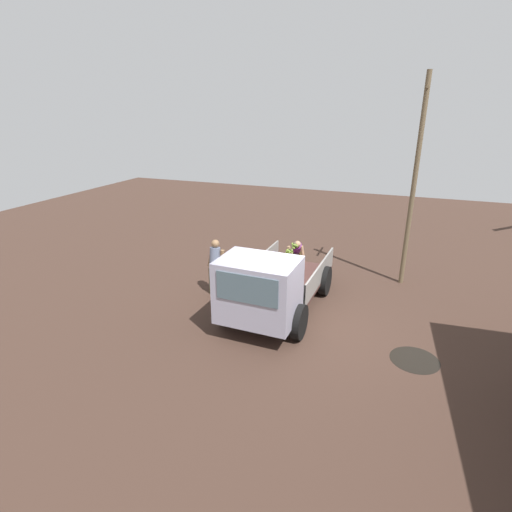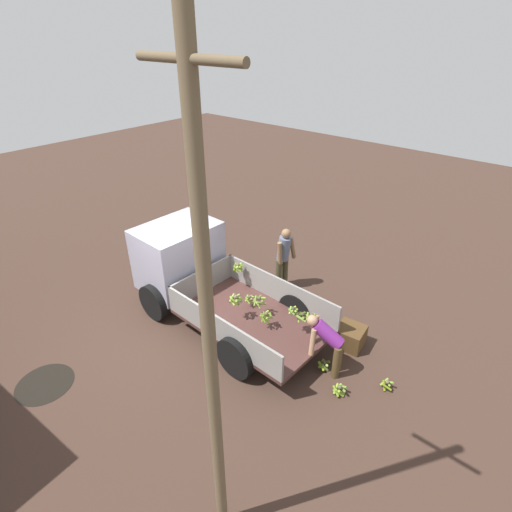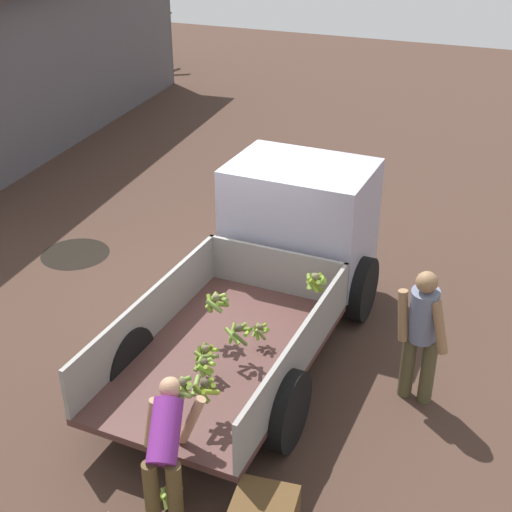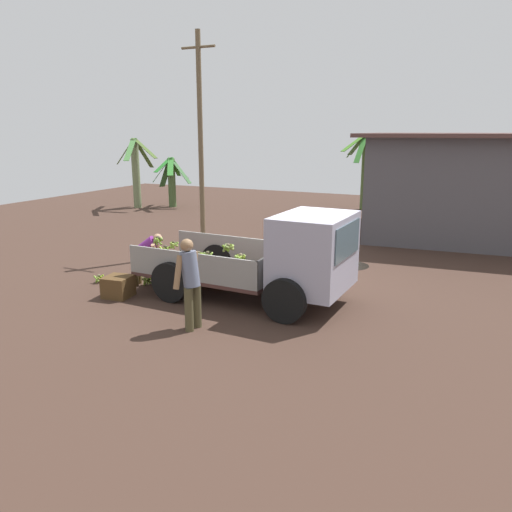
% 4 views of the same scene
% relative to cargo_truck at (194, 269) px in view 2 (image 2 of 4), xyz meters
% --- Properties ---
extents(ground, '(36.00, 36.00, 0.00)m').
position_rel_cargo_truck_xyz_m(ground, '(-0.10, 0.69, -1.00)').
color(ground, '#3E2B22').
extents(mud_patch_0, '(1.06, 1.06, 0.01)m').
position_rel_cargo_truck_xyz_m(mud_patch_0, '(0.31, 3.58, -1.00)').
color(mud_patch_0, black).
rests_on(mud_patch_0, ground).
extents(cargo_truck, '(4.65, 2.26, 1.94)m').
position_rel_cargo_truck_xyz_m(cargo_truck, '(0.00, 0.00, 0.00)').
color(cargo_truck, '#482B27').
rests_on(cargo_truck, ground).
extents(utility_pole, '(1.04, 0.14, 6.16)m').
position_rel_cargo_truck_xyz_m(utility_pole, '(-3.98, 3.13, 2.18)').
color(utility_pole, brown).
rests_on(utility_pole, ground).
extents(person_foreground_visitor, '(0.41, 0.61, 1.67)m').
position_rel_cargo_truck_xyz_m(person_foreground_visitor, '(-1.13, -1.97, -0.08)').
color(person_foreground_visitor, '#49432A').
rests_on(person_foreground_visitor, ground).
extents(person_worker_loading, '(0.77, 0.61, 1.24)m').
position_rel_cargo_truck_xyz_m(person_worker_loading, '(-3.54, -0.18, -0.27)').
color(person_worker_loading, brown).
rests_on(person_worker_loading, ground).
extents(banana_bunch_on_ground_0, '(0.27, 0.27, 0.21)m').
position_rel_cargo_truck_xyz_m(banana_bunch_on_ground_0, '(-4.06, 0.16, -0.89)').
color(banana_bunch_on_ground_0, brown).
rests_on(banana_bunch_on_ground_0, ground).
extents(banana_bunch_on_ground_1, '(0.25, 0.25, 0.21)m').
position_rel_cargo_truck_xyz_m(banana_bunch_on_ground_1, '(-4.67, -0.52, -0.89)').
color(banana_bunch_on_ground_1, brown).
rests_on(banana_bunch_on_ground_1, ground).
extents(banana_bunch_on_ground_2, '(0.24, 0.24, 0.22)m').
position_rel_cargo_truck_xyz_m(banana_bunch_on_ground_2, '(-3.51, -0.18, -0.88)').
color(banana_bunch_on_ground_2, brown).
rests_on(banana_bunch_on_ground_2, ground).
extents(wooden_crate_0, '(0.62, 0.62, 0.46)m').
position_rel_cargo_truck_xyz_m(wooden_crate_0, '(-3.55, -1.13, -0.78)').
color(wooden_crate_0, '#4E351B').
rests_on(wooden_crate_0, ground).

